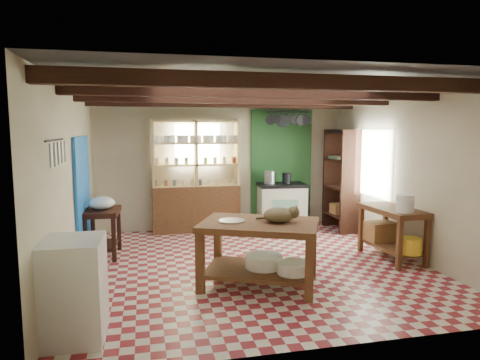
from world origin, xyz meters
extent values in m
cube|color=maroon|center=(0.00, 0.00, -0.01)|extent=(5.00, 5.00, 0.02)
cube|color=#48484D|center=(0.00, 0.00, 2.60)|extent=(5.00, 5.00, 0.02)
cube|color=beige|center=(0.00, 2.50, 1.30)|extent=(5.00, 0.04, 2.60)
cube|color=beige|center=(0.00, -2.50, 1.30)|extent=(5.00, 0.04, 2.60)
cube|color=beige|center=(-2.50, 0.00, 1.30)|extent=(0.04, 5.00, 2.60)
cube|color=beige|center=(2.50, 0.00, 1.30)|extent=(0.04, 5.00, 2.60)
cube|color=#361B13|center=(0.00, 0.00, 2.48)|extent=(5.00, 3.80, 0.15)
cube|color=blue|center=(-2.47, 0.90, 1.10)|extent=(0.04, 1.40, 1.60)
cube|color=#205024|center=(1.25, 2.47, 1.25)|extent=(1.30, 0.04, 2.30)
cube|color=silver|center=(-0.50, 2.48, 1.70)|extent=(0.90, 0.02, 0.80)
cube|color=silver|center=(2.48, 1.00, 1.40)|extent=(0.02, 1.30, 1.20)
cube|color=black|center=(-2.44, -1.20, 1.78)|extent=(0.06, 0.90, 0.28)
cube|color=black|center=(1.25, 2.05, 2.18)|extent=(0.86, 0.12, 0.36)
cube|color=#DEBF80|center=(-0.55, 2.31, 1.10)|extent=(1.70, 0.34, 2.20)
cube|color=#361B13|center=(2.28, 1.80, 1.00)|extent=(0.40, 0.86, 2.00)
cube|color=brown|center=(-0.12, -0.81, 0.42)|extent=(1.74, 1.50, 0.83)
cube|color=silver|center=(1.16, 2.15, 0.46)|extent=(0.98, 0.70, 0.92)
cube|color=#361B13|center=(-2.20, 0.94, 0.38)|extent=(0.56, 0.78, 0.76)
cube|color=white|center=(-2.22, -1.78, 0.49)|extent=(0.56, 0.67, 0.98)
cube|color=brown|center=(2.18, -0.19, 0.40)|extent=(0.62, 1.15, 0.81)
ellipsoid|color=olive|center=(0.13, -0.87, 0.93)|extent=(0.48, 0.41, 0.19)
cylinder|color=#A8A8AF|center=(-0.46, -0.71, 0.84)|extent=(0.45, 0.45, 0.02)
cylinder|color=white|center=(-0.05, -0.78, 0.30)|extent=(0.64, 0.64, 0.17)
cylinder|color=white|center=(0.25, -1.09, 0.29)|extent=(0.55, 0.55, 0.14)
cylinder|color=#A8A8AF|center=(0.91, 2.17, 1.04)|extent=(0.24, 0.24, 0.26)
cylinder|color=black|center=(1.26, 2.14, 1.02)|extent=(0.18, 0.18, 0.21)
ellipsoid|color=white|center=(-2.20, 0.94, 0.86)|extent=(0.43, 0.43, 0.20)
cylinder|color=white|center=(2.15, -0.54, 0.94)|extent=(0.27, 0.27, 0.26)
cube|color=olive|center=(2.17, 0.11, 0.37)|extent=(0.45, 0.37, 0.31)
cylinder|color=yellow|center=(2.20, -0.64, 0.33)|extent=(0.33, 0.33, 0.23)
camera|label=1|loc=(-1.54, -5.98, 2.02)|focal=32.00mm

